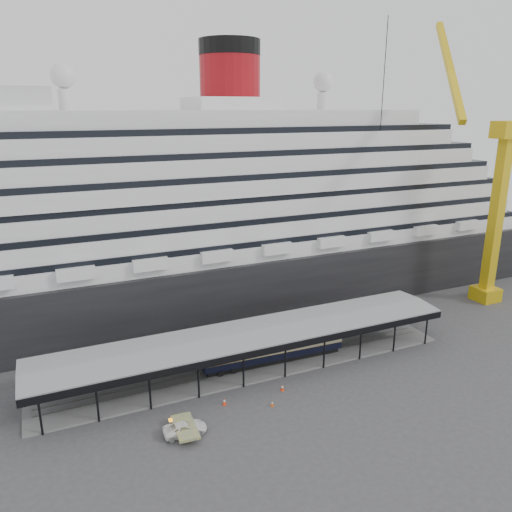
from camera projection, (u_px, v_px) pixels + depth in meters
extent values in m
plane|color=#38383A|center=(268.00, 385.00, 62.24)|extent=(200.00, 200.00, 0.00)
cube|color=black|center=(191.00, 273.00, 88.78)|extent=(130.00, 30.00, 10.00)
cylinder|color=maroon|center=(230.00, 81.00, 82.64)|extent=(10.00, 10.00, 9.00)
cylinder|color=black|center=(230.00, 47.00, 81.13)|extent=(10.10, 10.10, 2.50)
sphere|color=silver|center=(63.00, 76.00, 72.37)|extent=(3.60, 3.60, 3.60)
sphere|color=silver|center=(323.00, 82.00, 89.60)|extent=(3.60, 3.60, 3.60)
cube|color=slate|center=(252.00, 366.00, 66.57)|extent=(56.00, 8.00, 0.24)
cube|color=slate|center=(254.00, 368.00, 65.90)|extent=(54.00, 0.08, 0.10)
cube|color=slate|center=(250.00, 363.00, 67.16)|extent=(54.00, 0.08, 0.10)
cube|color=black|center=(266.00, 351.00, 61.40)|extent=(56.00, 0.18, 0.90)
cube|color=black|center=(239.00, 324.00, 69.27)|extent=(56.00, 0.18, 0.90)
cube|color=slate|center=(252.00, 332.00, 65.12)|extent=(56.00, 9.00, 0.24)
cube|color=gold|center=(485.00, 294.00, 89.44)|extent=(4.00, 4.00, 2.40)
cube|color=gold|center=(496.00, 216.00, 85.37)|extent=(1.80, 1.80, 26.00)
cube|color=gold|center=(508.00, 130.00, 81.25)|extent=(5.00, 3.20, 2.80)
cube|color=gold|center=(450.00, 69.00, 79.56)|extent=(11.42, 18.78, 16.80)
cylinder|color=black|center=(378.00, 167.00, 85.03)|extent=(0.12, 0.12, 47.21)
imported|color=white|center=(185.00, 428.00, 52.84)|extent=(4.76, 2.40, 1.29)
cube|color=black|center=(273.00, 359.00, 67.69)|extent=(19.09, 2.92, 0.63)
cube|color=black|center=(273.00, 353.00, 67.46)|extent=(20.01, 3.32, 1.00)
cube|color=#C8BC90|center=(273.00, 346.00, 67.15)|extent=(20.02, 3.36, 1.18)
cube|color=black|center=(273.00, 341.00, 66.93)|extent=(20.01, 3.32, 0.36)
cube|color=#F5380D|center=(224.00, 405.00, 58.18)|extent=(0.56, 0.56, 0.03)
cone|color=#F5380D|center=(224.00, 401.00, 58.07)|extent=(0.48, 0.48, 0.82)
cylinder|color=white|center=(224.00, 401.00, 58.04)|extent=(0.26, 0.26, 0.16)
cube|color=#DE500C|center=(272.00, 406.00, 57.91)|extent=(0.40, 0.40, 0.03)
cone|color=#DE500C|center=(272.00, 403.00, 57.81)|extent=(0.33, 0.33, 0.67)
cylinder|color=white|center=(272.00, 403.00, 57.79)|extent=(0.21, 0.21, 0.13)
cube|color=red|center=(282.00, 390.00, 61.10)|extent=(0.48, 0.48, 0.03)
cone|color=red|center=(282.00, 387.00, 60.98)|extent=(0.41, 0.41, 0.81)
cylinder|color=white|center=(282.00, 387.00, 60.96)|extent=(0.26, 0.26, 0.16)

